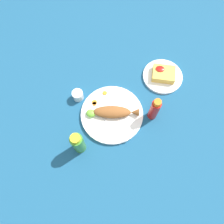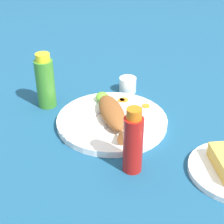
{
  "view_description": "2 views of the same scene",
  "coord_description": "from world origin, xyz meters",
  "views": [
    {
      "loc": [
        -0.06,
        0.4,
        1.01
      ],
      "look_at": [
        0.0,
        0.0,
        0.04
      ],
      "focal_mm": 35.0,
      "sensor_mm": 36.0,
      "label": 1
    },
    {
      "loc": [
        -0.8,
        0.09,
        0.53
      ],
      "look_at": [
        0.0,
        0.0,
        0.04
      ],
      "focal_mm": 55.0,
      "sensor_mm": 36.0,
      "label": 2
    }
  ],
  "objects": [
    {
      "name": "fork_near",
      "position": [
        -0.06,
        0.06,
        0.02
      ],
      "size": [
        0.08,
        0.18,
        0.0
      ],
      "rotation": [
        0.0,
        0.0,
        8.24
      ],
      "color": "silver",
      "rests_on": "main_plate"
    },
    {
      "name": "lime_wedge_main",
      "position": [
        0.1,
        0.02,
        0.03
      ],
      "size": [
        0.05,
        0.04,
        0.03
      ],
      "primitive_type": "ellipsoid",
      "color": "#6BB233",
      "rests_on": "main_plate"
    },
    {
      "name": "hot_sauce_bottle_red",
      "position": [
        -0.2,
        -0.03,
        0.08
      ],
      "size": [
        0.04,
        0.04,
        0.16
      ],
      "color": "#B21914",
      "rests_on": "ground_plane"
    },
    {
      "name": "hot_sauce_bottle_green",
      "position": [
        0.12,
        0.18,
        0.08
      ],
      "size": [
        0.06,
        0.06,
        0.17
      ],
      "color": "#3D8428",
      "rests_on": "ground_plane"
    },
    {
      "name": "ground_plane",
      "position": [
        0.0,
        0.0,
        0.0
      ],
      "size": [
        4.0,
        4.0,
        0.0
      ],
      "primitive_type": "plane",
      "color": "navy"
    },
    {
      "name": "fork_far",
      "position": [
        -0.01,
        0.08,
        0.02
      ],
      "size": [
        0.14,
        0.14,
        0.0
      ],
      "rotation": [
        0.0,
        0.0,
        8.67
      ],
      "color": "silver",
      "rests_on": "main_plate"
    },
    {
      "name": "carrot_slice_near",
      "position": [
        0.05,
        -0.11,
        0.02
      ],
      "size": [
        0.02,
        0.02,
        0.0
      ],
      "primitive_type": "cylinder",
      "color": "orange",
      "rests_on": "main_plate"
    },
    {
      "name": "salt_cup",
      "position": [
        0.19,
        -0.07,
        0.02
      ],
      "size": [
        0.06,
        0.06,
        0.05
      ],
      "color": "silver",
      "rests_on": "ground_plane"
    },
    {
      "name": "carrot_slice_mid",
      "position": [
        0.09,
        -0.04,
        0.02
      ],
      "size": [
        0.02,
        0.02,
        0.0
      ],
      "primitive_type": "cylinder",
      "color": "orange",
      "rests_on": "main_plate"
    },
    {
      "name": "carrot_slice_far",
      "position": [
        0.1,
        -0.05,
        0.02
      ],
      "size": [
        0.03,
        0.03,
        0.0
      ],
      "primitive_type": "cylinder",
      "color": "orange",
      "rests_on": "main_plate"
    },
    {
      "name": "fried_fish",
      "position": [
        -0.01,
        -0.0,
        0.04
      ],
      "size": [
        0.23,
        0.09,
        0.04
      ],
      "rotation": [
        0.0,
        0.0,
        0.12
      ],
      "color": "brown",
      "rests_on": "main_plate"
    },
    {
      "name": "main_plate",
      "position": [
        0.0,
        0.0,
        0.01
      ],
      "size": [
        0.31,
        0.31,
        0.02
      ],
      "primitive_type": "cylinder",
      "color": "white",
      "rests_on": "ground_plane"
    }
  ]
}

